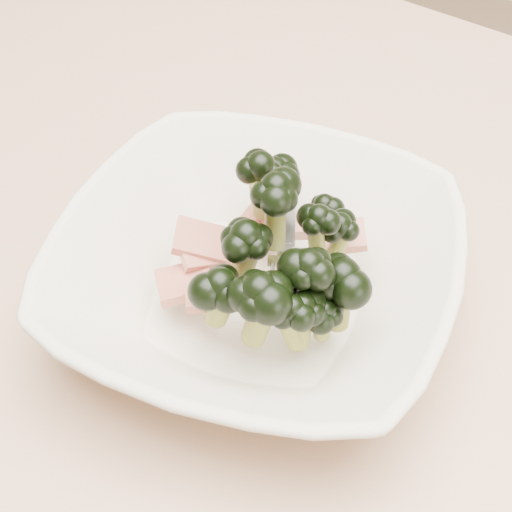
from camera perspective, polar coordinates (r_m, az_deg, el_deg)
name	(u,v)px	position (r m, az deg, el deg)	size (l,w,h in m)	color
dining_table	(379,359)	(0.63, 9.81, -8.09)	(1.20, 0.80, 0.75)	tan
broccoli_dish	(259,269)	(0.50, 0.22, -1.08)	(0.35, 0.35, 0.13)	beige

